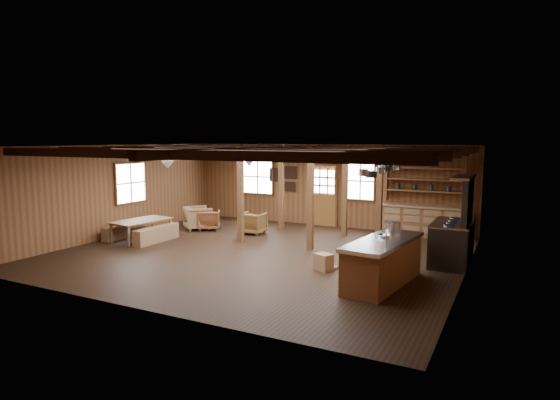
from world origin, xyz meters
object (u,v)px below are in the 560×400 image
commercial_range (454,237)px  armchair_c (198,218)px  kitchen_island (383,262)px  armchair_a (209,220)px  dining_table (142,230)px  armchair_b (253,223)px

commercial_range → armchair_c: 8.15m
kitchen_island → armchair_a: size_ratio=3.66×
dining_table → armchair_b: bearing=-38.9°
kitchen_island → armchair_c: size_ratio=3.09×
dining_table → armchair_b: size_ratio=2.30×
armchair_b → armchair_c: bearing=1.6°
commercial_range → armchair_a: commercial_range is taller
kitchen_island → commercial_range: commercial_range is taller
commercial_range → armchair_a: size_ratio=3.00×
armchair_a → armchair_b: size_ratio=0.95×
armchair_a → armchair_c: 0.39m
dining_table → armchair_c: 2.16m
armchair_b → commercial_range: bearing=166.9°
kitchen_island → armchair_a: 7.38m
dining_table → armchair_b: armchair_b is taller
armchair_a → commercial_range: bearing=142.2°
armchair_a → armchair_b: (1.63, 0.09, 0.02)m
armchair_a → armchair_b: 1.63m
dining_table → commercial_range: bearing=-73.6°
kitchen_island → commercial_range: 2.58m
dining_table → kitchen_island: bearing=-90.0°
commercial_range → armchair_c: size_ratio=2.53×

